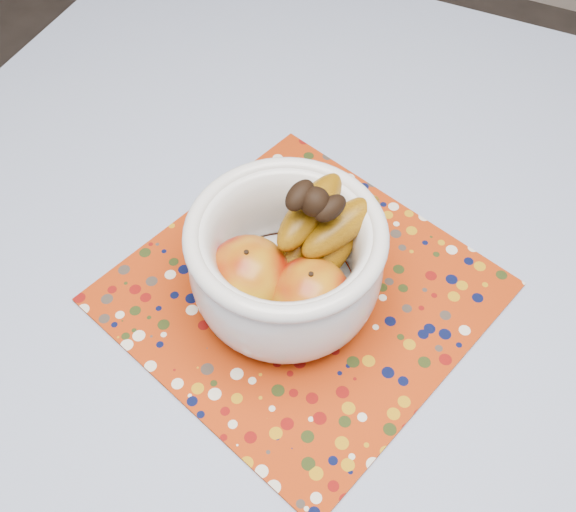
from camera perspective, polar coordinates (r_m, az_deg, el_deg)
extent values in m
cube|color=brown|center=(0.74, 6.44, -10.00)|extent=(1.20, 1.20, 0.04)
cylinder|color=brown|center=(1.47, -6.96, 8.35)|extent=(0.06, 0.06, 0.71)
cube|color=#6479A7|center=(0.72, 6.62, -9.11)|extent=(1.32, 1.32, 0.01)
cube|color=#9C2B08|center=(0.75, 1.09, -3.07)|extent=(0.45, 0.45, 0.00)
cylinder|color=silver|center=(0.74, -0.16, -3.31)|extent=(0.10, 0.10, 0.01)
cylinder|color=silver|center=(0.73, -0.16, -2.87)|extent=(0.15, 0.15, 0.01)
torus|color=silver|center=(0.65, -0.18, 1.90)|extent=(0.20, 0.20, 0.02)
ellipsoid|color=maroon|center=(0.69, -3.38, -1.67)|extent=(0.09, 0.09, 0.08)
ellipsoid|color=maroon|center=(0.68, 1.87, -3.38)|extent=(0.08, 0.08, 0.07)
sphere|color=black|center=(0.64, 2.30, 4.61)|extent=(0.03, 0.03, 0.03)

